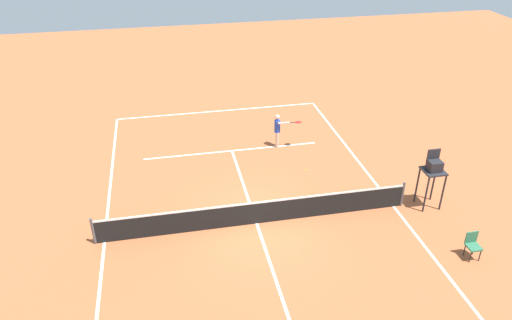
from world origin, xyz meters
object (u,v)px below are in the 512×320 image
at_px(tennis_ball, 306,170).
at_px(courtside_chair_near, 473,244).
at_px(player_serving, 278,128).
at_px(umpire_chair, 433,170).

relative_size(tennis_ball, courtside_chair_near, 0.07).
distance_m(player_serving, umpire_chair, 7.55).
relative_size(umpire_chair, courtside_chair_near, 2.54).
height_order(tennis_ball, courtside_chair_near, courtside_chair_near).
relative_size(player_serving, umpire_chair, 0.69).
height_order(player_serving, courtside_chair_near, player_serving).
bearing_deg(umpire_chair, player_serving, -52.69).
height_order(player_serving, tennis_ball, player_serving).
bearing_deg(player_serving, umpire_chair, 41.99).
height_order(umpire_chair, courtside_chair_near, umpire_chair).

